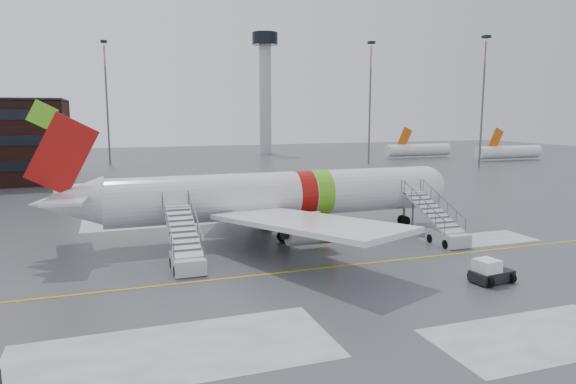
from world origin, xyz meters
name	(u,v)px	position (x,y,z in m)	size (l,w,h in m)	color
ground	(249,271)	(0.00, 0.00, 0.00)	(260.00, 260.00, 0.00)	#494C4F
airliner	(269,196)	(4.13, 8.75, 3.42)	(35.03, 32.97, 11.18)	white
airstair_fwd	(442,229)	(16.51, 2.22, 1.06)	(2.05, 7.70, 3.48)	silver
airstair_aft	(186,252)	(-3.75, 2.22, 1.06)	(2.05, 7.70, 3.48)	silver
pushback_tug	(490,272)	(13.27, -7.01, 0.65)	(2.71, 2.16, 1.47)	black
control_tower	(265,79)	(30.00, 95.00, 18.75)	(6.40, 6.40, 30.00)	#B2B5BA
light_mast_far_ne	(370,95)	(42.00, 62.00, 13.84)	(1.20, 1.20, 24.25)	#595B60
light_mast_far_n	(106,95)	(-8.00, 78.00, 13.84)	(1.20, 1.20, 24.25)	#595B60
light_mast_far_e	(483,93)	(58.00, 48.00, 13.84)	(1.20, 1.20, 24.25)	#595B60
distant_aircraft	(447,160)	(62.50, 64.00, 0.00)	(35.00, 18.00, 8.00)	#D8590C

